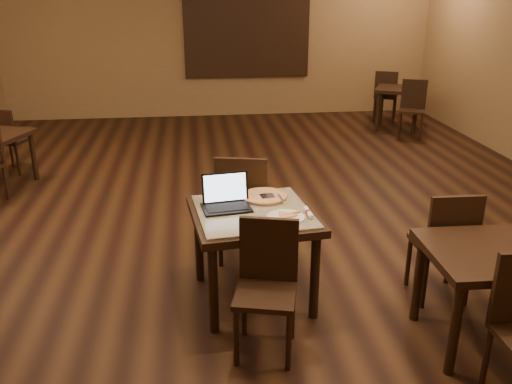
{
  "coord_description": "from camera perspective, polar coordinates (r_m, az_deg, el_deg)",
  "views": [
    {
      "loc": [
        -0.6,
        -5.43,
        2.37
      ],
      "look_at": [
        -0.12,
        -1.49,
        0.85
      ],
      "focal_mm": 38.0,
      "sensor_mm": 36.0,
      "label": 1
    }
  ],
  "objects": [
    {
      "name": "ground",
      "position": [
        5.96,
        -0.62,
        -2.52
      ],
      "size": [
        10.0,
        10.0,
        0.0
      ],
      "primitive_type": "plane",
      "color": "black",
      "rests_on": "ground"
    },
    {
      "name": "wall_back",
      "position": [
        10.49,
        -3.81,
        16.11
      ],
      "size": [
        8.0,
        0.02,
        3.0
      ],
      "primitive_type": "cube",
      "color": "olive",
      "rests_on": "ground"
    },
    {
      "name": "mural",
      "position": [
        10.48,
        -0.96,
        16.43
      ],
      "size": [
        2.34,
        0.05,
        1.64
      ],
      "color": "#235D81",
      "rests_on": "wall_back"
    },
    {
      "name": "tiled_table",
      "position": [
        4.17,
        -0.3,
        -3.26
      ],
      "size": [
        1.02,
        1.02,
        0.76
      ],
      "rotation": [
        0.0,
        0.0,
        0.11
      ],
      "color": "black",
      "rests_on": "ground"
    },
    {
      "name": "chair_main_near",
      "position": [
        3.69,
        1.16,
        -9.14
      ],
      "size": [
        0.49,
        0.49,
        0.92
      ],
      "rotation": [
        0.0,
        0.0,
        -0.25
      ],
      "color": "black",
      "rests_on": "ground"
    },
    {
      "name": "chair_main_far",
      "position": [
        4.76,
        -1.4,
        -1.17
      ],
      "size": [
        0.53,
        0.53,
        1.03
      ],
      "rotation": [
        0.0,
        0.0,
        2.91
      ],
      "color": "black",
      "rests_on": "ground"
    },
    {
      "name": "laptop",
      "position": [
        4.19,
        -3.19,
        -0.69
      ],
      "size": [
        0.4,
        0.33,
        0.25
      ],
      "rotation": [
        0.0,
        0.0,
        0.14
      ],
      "color": "black",
      "rests_on": "tiled_table"
    },
    {
      "name": "plate",
      "position": [
        3.99,
        3.14,
        -2.69
      ],
      "size": [
        0.28,
        0.28,
        0.02
      ],
      "primitive_type": "cylinder",
      "color": "white",
      "rests_on": "tiled_table"
    },
    {
      "name": "pizza_slice",
      "position": [
        3.99,
        3.14,
        -2.5
      ],
      "size": [
        0.24,
        0.24,
        0.02
      ],
      "primitive_type": null,
      "rotation": [
        0.0,
        0.0,
        0.43
      ],
      "color": "beige",
      "rests_on": "plate"
    },
    {
      "name": "pizza_pan",
      "position": [
        4.36,
        0.9,
        -0.62
      ],
      "size": [
        0.36,
        0.36,
        0.01
      ],
      "primitive_type": "cylinder",
      "color": "silver",
      "rests_on": "tiled_table"
    },
    {
      "name": "pizza_whole",
      "position": [
        4.36,
        0.9,
        -0.43
      ],
      "size": [
        0.37,
        0.37,
        0.03
      ],
      "color": "beige",
      "rests_on": "pizza_pan"
    },
    {
      "name": "spatula",
      "position": [
        4.34,
        1.2,
        -0.42
      ],
      "size": [
        0.14,
        0.28,
        0.01
      ],
      "primitive_type": "cube",
      "rotation": [
        0.0,
        0.0,
        0.13
      ],
      "color": "silver",
      "rests_on": "pizza_whole"
    },
    {
      "name": "napkin_roll",
      "position": [
        4.06,
        5.55,
        -2.18
      ],
      "size": [
        0.05,
        0.18,
        0.04
      ],
      "rotation": [
        0.0,
        0.0,
        0.05
      ],
      "color": "white",
      "rests_on": "tiled_table"
    },
    {
      "name": "other_table_a",
      "position": [
        9.86,
        14.8,
        9.88
      ],
      "size": [
        1.02,
        1.02,
        0.72
      ],
      "rotation": [
        0.0,
        0.0,
        -0.43
      ],
      "color": "black",
      "rests_on": "ground"
    },
    {
      "name": "other_table_a_chair_near",
      "position": [
        9.39,
        16.16,
        8.76
      ],
      "size": [
        0.53,
        0.53,
        0.93
      ],
      "rotation": [
        0.0,
        0.0,
        -0.43
      ],
      "color": "black",
      "rests_on": "ground"
    },
    {
      "name": "other_table_a_chair_far",
      "position": [
        10.36,
        13.49,
        10.09
      ],
      "size": [
        0.53,
        0.53,
        0.93
      ],
      "rotation": [
        0.0,
        0.0,
        2.71
      ],
      "color": "black",
      "rests_on": "ground"
    },
    {
      "name": "other_table_b_chair_far",
      "position": [
        7.91,
        -24.72,
        5.29
      ],
      "size": [
        0.49,
        0.49,
        0.88
      ],
      "rotation": [
        0.0,
        0.0,
        2.81
      ],
      "color": "black",
      "rests_on": "ground"
    },
    {
      "name": "other_table_c",
      "position": [
        3.98,
        22.89,
        -7.22
      ],
      "size": [
        0.79,
        0.79,
        0.72
      ],
      "rotation": [
        0.0,
        0.0,
        -0.03
      ],
      "color": "black",
      "rests_on": "ground"
    },
    {
      "name": "other_table_c_chair_far",
      "position": [
        4.44,
        19.39,
        -4.85
      ],
      "size": [
        0.42,
        0.42,
        0.94
      ],
      "rotation": [
        0.0,
        0.0,
        3.11
      ],
      "color": "black",
      "rests_on": "ground"
    }
  ]
}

